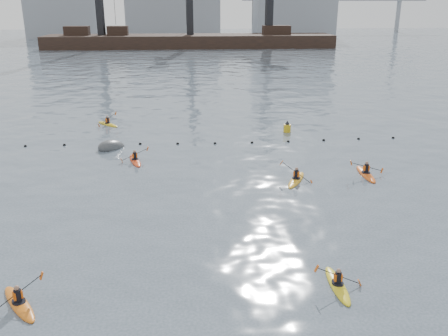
{
  "coord_description": "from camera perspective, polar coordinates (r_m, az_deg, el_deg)",
  "views": [
    {
      "loc": [
        -1.13,
        -14.34,
        10.74
      ],
      "look_at": [
        0.64,
        8.32,
        2.8
      ],
      "focal_mm": 38.0,
      "sensor_mm": 36.0,
      "label": 1
    }
  ],
  "objects": [
    {
      "name": "kayaker_2",
      "position": [
        34.51,
        -10.65,
        0.94
      ],
      "size": [
        2.0,
        3.01,
        1.11
      ],
      "rotation": [
        0.0,
        0.0,
        0.28
      ],
      "color": "#EB4116",
      "rests_on": "ground"
    },
    {
      "name": "mooring_buoy",
      "position": [
        38.15,
        -13.35,
        2.37
      ],
      "size": [
        2.88,
        3.07,
        1.76
      ],
      "primitive_type": "ellipsoid",
      "rotation": [
        0.0,
        0.21,
        0.89
      ],
      "color": "#3B3E40",
      "rests_on": "ground"
    },
    {
      "name": "kayaker_1",
      "position": [
        20.04,
        13.49,
        -13.46
      ],
      "size": [
        1.98,
        2.84,
        1.12
      ],
      "rotation": [
        0.0,
        0.0,
        0.0
      ],
      "color": "yellow",
      "rests_on": "ground"
    },
    {
      "name": "skyline",
      "position": [
        164.65,
        -3.48,
        18.71
      ],
      "size": [
        141.0,
        28.0,
        22.0
      ],
      "color": "gray",
      "rests_on": "ground"
    },
    {
      "name": "nav_buoy",
      "position": [
        42.04,
        7.6,
        4.78
      ],
      "size": [
        0.64,
        0.64,
        1.16
      ],
      "color": "gold",
      "rests_on": "ground"
    },
    {
      "name": "kayaker_3",
      "position": [
        30.58,
        8.67,
        -1.34
      ],
      "size": [
        2.06,
        3.12,
        1.36
      ],
      "rotation": [
        0.0,
        0.0,
        -0.47
      ],
      "color": "#F0A71C",
      "rests_on": "ground"
    },
    {
      "name": "kayaker_0",
      "position": [
        20.03,
        -23.43,
        -14.65
      ],
      "size": [
        2.19,
        2.75,
        1.15
      ],
      "rotation": [
        0.0,
        0.0,
        0.62
      ],
      "color": "orange",
      "rests_on": "ground"
    },
    {
      "name": "kayaker_4",
      "position": [
        32.61,
        16.69,
        -0.63
      ],
      "size": [
        2.26,
        3.33,
        1.16
      ],
      "rotation": [
        0.0,
        0.0,
        3.11
      ],
      "color": "#E15715",
      "rests_on": "ground"
    },
    {
      "name": "float_line",
      "position": [
        38.4,
        -3.35,
        3.03
      ],
      "size": [
        33.24,
        0.73,
        0.24
      ],
      "color": "black",
      "rests_on": "ground"
    },
    {
      "name": "kayaker_5",
      "position": [
        45.59,
        -13.81,
        5.19
      ],
      "size": [
        2.48,
        2.61,
        1.18
      ],
      "rotation": [
        0.0,
        0.0,
        0.75
      ],
      "color": "yellow",
      "rests_on": "ground"
    },
    {
      "name": "ground",
      "position": [
        17.95,
        0.03,
        -17.5
      ],
      "size": [
        400.0,
        400.0,
        0.0
      ],
      "primitive_type": "plane",
      "color": "#3A4B54",
      "rests_on": "ground"
    },
    {
      "name": "barge_pier",
      "position": [
        124.65,
        -4.18,
        15.14
      ],
      "size": [
        72.0,
        19.3,
        29.5
      ],
      "color": "black",
      "rests_on": "ground"
    }
  ]
}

